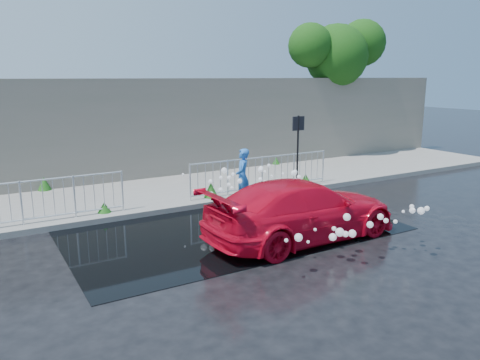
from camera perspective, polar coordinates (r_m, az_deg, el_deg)
name	(u,v)px	position (r m, az deg, el deg)	size (l,w,h in m)	color
ground	(232,242)	(10.80, -1.04, -7.63)	(90.00, 90.00, 0.00)	black
pavement	(155,193)	(15.15, -10.36, -1.60)	(30.00, 4.00, 0.15)	gray
curb	(180,208)	(13.34, -7.38, -3.40)	(30.00, 0.25, 0.16)	gray
retaining_wall	(131,129)	(16.89, -13.20, 6.02)	(30.00, 0.60, 3.50)	#6B685A
puddle	(229,227)	(11.85, -1.30, -5.74)	(8.00, 5.00, 0.01)	black
sign_post	(298,140)	(15.18, 7.08, 4.88)	(0.45, 0.06, 2.50)	black
tree	(338,52)	(21.86, 11.91, 15.07)	(5.00, 2.77, 6.26)	#332114
railing_left	(21,202)	(12.59, -25.12, -2.40)	(5.05, 0.05, 1.10)	silver
railing_right	(262,172)	(14.86, 2.70, 0.93)	(5.05, 0.05, 1.10)	silver
weeds	(150,189)	(14.53, -10.87, -1.14)	(12.17, 3.93, 0.46)	#195416
water_spray	(284,199)	(11.71, 5.38, -2.26)	(3.63, 5.83, 1.14)	white
red_car	(302,210)	(10.93, 7.60, -3.62)	(1.96, 4.81, 1.40)	red
person	(243,177)	(13.74, 0.31, 0.40)	(0.61, 0.40, 1.66)	blue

